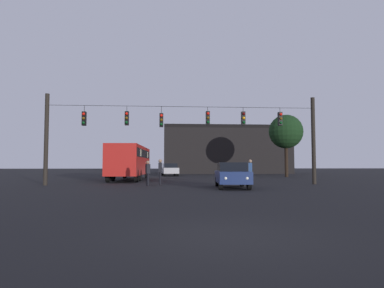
% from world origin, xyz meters
% --- Properties ---
extents(ground_plane, '(168.00, 168.00, 0.00)m').
position_xyz_m(ground_plane, '(0.00, 24.50, 0.00)').
color(ground_plane, black).
rests_on(ground_plane, ground).
extents(overhead_signal_span, '(18.84, 0.44, 6.20)m').
position_xyz_m(overhead_signal_span, '(0.03, 16.94, 3.69)').
color(overhead_signal_span, black).
rests_on(overhead_signal_span, ground).
extents(city_bus, '(2.93, 11.09, 3.00)m').
position_xyz_m(city_bus, '(-4.48, 24.64, 1.87)').
color(city_bus, '#B21E19').
rests_on(city_bus, ground).
extents(car_near_right, '(2.12, 4.44, 1.52)m').
position_xyz_m(car_near_right, '(2.73, 13.61, 0.80)').
color(car_near_right, navy).
rests_on(car_near_right, ground).
extents(car_far_left, '(2.18, 4.46, 1.52)m').
position_xyz_m(car_far_left, '(-0.81, 34.97, 0.80)').
color(car_far_left, '#99999E').
rests_on(car_far_left, ground).
extents(pedestrian_crossing_left, '(0.34, 0.42, 1.64)m').
position_xyz_m(pedestrian_crossing_left, '(-2.39, 15.76, 0.93)').
color(pedestrian_crossing_left, black).
rests_on(pedestrian_crossing_left, ground).
extents(pedestrian_crossing_center, '(0.24, 0.36, 1.75)m').
position_xyz_m(pedestrian_crossing_center, '(-1.60, 16.55, 1.00)').
color(pedestrian_crossing_center, black).
rests_on(pedestrian_crossing_center, ground).
extents(pedestrian_crossing_right, '(0.33, 0.41, 1.75)m').
position_xyz_m(pedestrian_crossing_right, '(4.67, 16.90, 0.99)').
color(pedestrian_crossing_right, black).
rests_on(pedestrian_crossing_right, ground).
extents(corner_building, '(19.01, 9.71, 7.22)m').
position_xyz_m(corner_building, '(7.92, 46.96, 3.61)').
color(corner_building, black).
rests_on(corner_building, ground).
extents(tree_left_silhouette, '(3.79, 3.79, 6.97)m').
position_xyz_m(tree_left_silhouette, '(12.15, 30.64, 5.04)').
color(tree_left_silhouette, black).
rests_on(tree_left_silhouette, ground).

